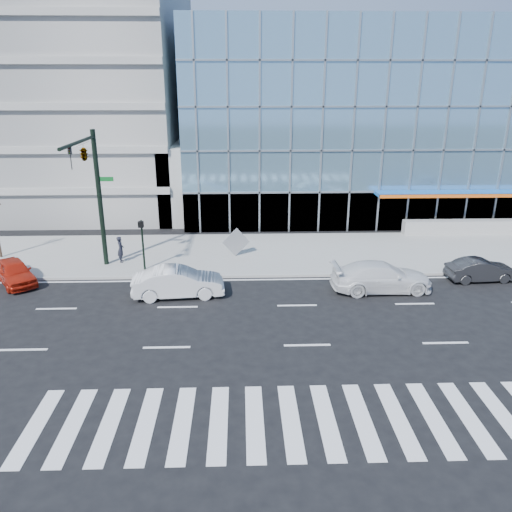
# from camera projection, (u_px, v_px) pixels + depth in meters

# --- Properties ---
(ground) EXTENTS (160.00, 160.00, 0.00)m
(ground) POSITION_uv_depth(u_px,v_px,m) (297.00, 305.00, 25.11)
(ground) COLOR black
(ground) RESTS_ON ground
(sidewalk) EXTENTS (120.00, 8.00, 0.15)m
(sidewalk) POSITION_uv_depth(u_px,v_px,m) (284.00, 252.00, 32.63)
(sidewalk) COLOR gray
(sidewalk) RESTS_ON ground
(theatre_building) EXTENTS (42.00, 26.00, 15.00)m
(theatre_building) POSITION_uv_depth(u_px,v_px,m) (415.00, 116.00, 47.55)
(theatre_building) COLOR #709FBB
(theatre_building) RESTS_ON ground
(parking_garage) EXTENTS (24.00, 24.00, 20.00)m
(parking_garage) POSITION_uv_depth(u_px,v_px,m) (52.00, 89.00, 45.69)
(parking_garage) COLOR gray
(parking_garage) RESTS_ON ground
(ramp_block) EXTENTS (6.00, 8.00, 6.00)m
(ramp_block) POSITION_uv_depth(u_px,v_px,m) (201.00, 180.00, 40.90)
(ramp_block) COLOR gray
(ramp_block) RESTS_ON ground
(traffic_signal) EXTENTS (1.14, 5.74, 8.00)m
(traffic_signal) POSITION_uv_depth(u_px,v_px,m) (89.00, 169.00, 27.04)
(traffic_signal) COLOR black
(traffic_signal) RESTS_ON sidewalk
(ped_signal_post) EXTENTS (0.30, 0.33, 3.00)m
(ped_signal_post) POSITION_uv_depth(u_px,v_px,m) (142.00, 237.00, 28.80)
(ped_signal_post) COLOR black
(ped_signal_post) RESTS_ON sidewalk
(white_suv) EXTENTS (5.45, 2.39, 1.56)m
(white_suv) POSITION_uv_depth(u_px,v_px,m) (381.00, 277.00, 26.70)
(white_suv) COLOR white
(white_suv) RESTS_ON ground
(white_sedan) EXTENTS (4.87, 2.09, 1.56)m
(white_sedan) POSITION_uv_depth(u_px,v_px,m) (178.00, 282.00, 25.97)
(white_sedan) COLOR silver
(white_sedan) RESTS_ON ground
(dark_sedan) EXTENTS (3.91, 1.59, 1.26)m
(dark_sedan) POSITION_uv_depth(u_px,v_px,m) (481.00, 270.00, 28.06)
(dark_sedan) COLOR black
(dark_sedan) RESTS_ON ground
(red_sedan) EXTENTS (3.64, 4.08, 1.34)m
(red_sedan) POSITION_uv_depth(u_px,v_px,m) (14.00, 272.00, 27.66)
(red_sedan) COLOR #AF1E0D
(red_sedan) RESTS_ON ground
(pedestrian) EXTENTS (0.49, 0.65, 1.62)m
(pedestrian) POSITION_uv_depth(u_px,v_px,m) (121.00, 249.00, 30.49)
(pedestrian) COLOR black
(pedestrian) RESTS_ON sidewalk
(tilted_panel) EXTENTS (1.75, 0.67, 1.83)m
(tilted_panel) POSITION_uv_depth(u_px,v_px,m) (236.00, 242.00, 31.48)
(tilted_panel) COLOR gray
(tilted_panel) RESTS_ON sidewalk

